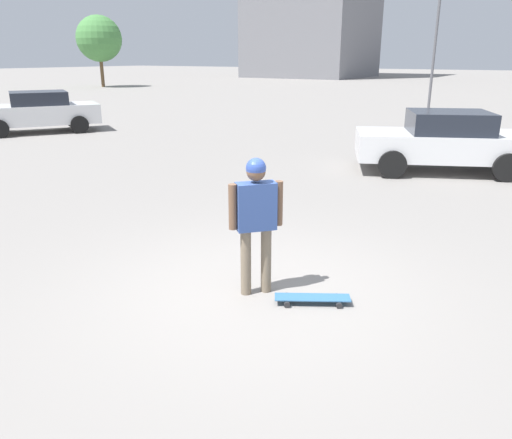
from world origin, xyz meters
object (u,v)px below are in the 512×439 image
at_px(skateboard, 312,298).
at_px(car_parked_far, 38,111).
at_px(person, 256,212).
at_px(car_parked_near, 444,141).

distance_m(skateboard, car_parked_far, 16.21).
bearing_deg(skateboard, person, -22.34).
distance_m(person, car_parked_far, 15.60).
xyz_separation_m(person, skateboard, (0.10, -0.71, -0.95)).
bearing_deg(person, car_parked_far, 105.40).
bearing_deg(car_parked_far, skateboard, 96.59).
distance_m(person, skateboard, 1.19).
relative_size(car_parked_near, car_parked_far, 0.97).
bearing_deg(person, car_parked_near, 39.68).
bearing_deg(car_parked_near, car_parked_far, -19.90).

